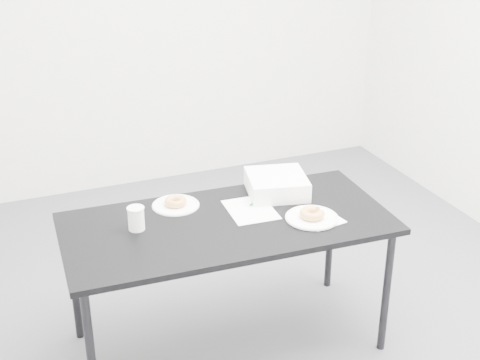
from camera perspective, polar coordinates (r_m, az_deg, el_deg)
name	(u,v)px	position (r m, az deg, el deg)	size (l,w,h in m)	color
floor	(239,318)	(3.79, -0.06, -11.68)	(4.00, 4.00, 0.00)	#4D4D52
wall_back	(136,11)	(5.05, -8.87, 14.07)	(4.00, 0.02, 2.70)	white
table	(227,231)	(3.26, -1.07, -4.36)	(1.61, 0.81, 0.72)	black
scorecard	(251,210)	(3.34, 0.91, -2.55)	(0.22, 0.29, 0.00)	white
logo_patch	(259,199)	(3.44, 1.64, -1.66)	(0.05, 0.05, 0.00)	green
pen	(256,200)	(3.42, 1.39, -1.74)	(0.01, 0.01, 0.13)	#0B7E56
napkin	(321,219)	(3.27, 6.93, -3.35)	(0.18, 0.18, 0.00)	white
plate_near	(312,218)	(3.27, 6.15, -3.23)	(0.26, 0.26, 0.01)	white
donut_near	(312,213)	(3.25, 6.17, -2.86)	(0.12, 0.12, 0.04)	#D68244
plate_far	(176,205)	(3.39, -5.51, -2.16)	(0.24, 0.24, 0.01)	white
donut_far	(176,201)	(3.38, -5.52, -1.83)	(0.11, 0.11, 0.04)	#D68244
coffee_cup	(136,218)	(3.17, -8.85, -3.26)	(0.08, 0.08, 0.12)	white
cup_lid	(280,183)	(3.62, 3.40, -0.22)	(0.08, 0.08, 0.01)	white
bakery_box	(277,184)	(3.50, 3.15, -0.37)	(0.30, 0.30, 0.10)	white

